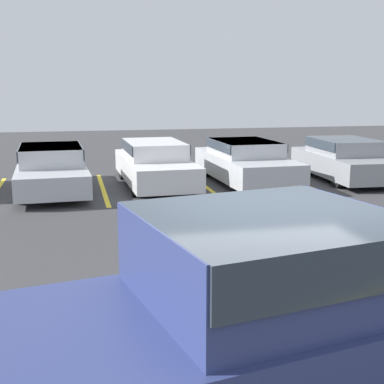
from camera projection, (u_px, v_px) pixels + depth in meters
ground_plane at (272, 373)px, 5.30m from camera, size 60.00×60.00×0.00m
stall_stripe_c at (103, 189)px, 14.77m from camera, size 0.12×4.76×0.01m
stall_stripe_d at (203, 185)px, 15.38m from camera, size 0.12×4.76×0.01m
stall_stripe_e at (296, 181)px, 16.00m from camera, size 0.12×4.76×0.01m
stall_stripe_f at (381, 177)px, 16.61m from camera, size 0.12×4.76×0.01m
pickup_truck at (296, 317)px, 4.48m from camera, size 5.75×3.00×1.81m
parked_sedan_b at (51, 167)px, 14.37m from camera, size 1.97×4.75×1.22m
parked_sedan_c at (154, 162)px, 15.13m from camera, size 1.83×4.71×1.26m
parked_sedan_d at (245, 160)px, 15.64m from camera, size 1.95×4.71×1.23m
parked_sedan_e at (345, 158)px, 16.16m from camera, size 1.97×4.35×1.23m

